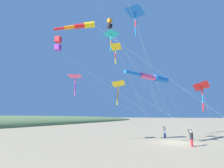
{
  "coord_description": "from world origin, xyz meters",
  "views": [
    {
      "loc": [
        -3.14,
        22.47,
        3.08
      ],
      "look_at": [
        5.62,
        5.41,
        6.57
      ],
      "focal_mm": 28.15,
      "sensor_mm": 36.0,
      "label": 1
    }
  ],
  "objects": [
    {
      "name": "kite_box_blue_topmost",
      "position": [
        11.24,
        8.24,
        11.36
      ],
      "size": [
        13.82,
        6.73,
        12.18
      ],
      "color": "red",
      "rests_on": "ground_plane"
    },
    {
      "name": "kite_windsock_white_trailing",
      "position": [
        1.9,
        1.56,
        7.64
      ],
      "size": [
        4.78,
        12.59,
        8.07
      ],
      "color": "blue",
      "rests_on": "ground_plane"
    },
    {
      "name": "person_child_grey_jacket",
      "position": [
        -1.85,
        2.13,
        0.94
      ],
      "size": [
        0.57,
        0.62,
        1.73
      ],
      "color": "#B72833",
      "rests_on": "ground_plane"
    },
    {
      "name": "kite_delta_rainbow_low_near",
      "position": [
        3.15,
        4.32,
        15.2
      ],
      "size": [
        2.29,
        12.23,
        15.83
      ],
      "color": "blue",
      "rests_on": "ground_plane"
    },
    {
      "name": "kite_box_orange_high_right",
      "position": [
        8.73,
        0.12,
        17.31
      ],
      "size": [
        9.39,
        2.78,
        18.08
      ],
      "color": "orange",
      "rests_on": "ground_plane"
    },
    {
      "name": "kite_delta_checkered_midright",
      "position": [
        7.88,
        1.32,
        14.72
      ],
      "size": [
        10.98,
        1.79,
        15.27
      ],
      "color": "#1EB7C6",
      "rests_on": "ground_plane"
    },
    {
      "name": "kite_delta_teal_far_right",
      "position": [
        6.0,
        3.74,
        11.57
      ],
      "size": [
        2.68,
        9.72,
        12.02
      ],
      "color": "yellow",
      "rests_on": "ground_plane"
    },
    {
      "name": "kite_delta_black_fish_shape",
      "position": [
        10.75,
        5.59,
        7.95
      ],
      "size": [
        11.57,
        9.6,
        8.28
      ],
      "color": "#EF4C93",
      "rests_on": "ground_plane"
    },
    {
      "name": "kite_windsock_magenta_far_left",
      "position": [
        7.15,
        9.4,
        11.99
      ],
      "size": [
        17.28,
        5.43,
        12.58
      ],
      "color": "yellow",
      "rests_on": "ground_plane"
    },
    {
      "name": "person_adult_flyer",
      "position": [
        1.97,
        -3.9,
        0.97
      ],
      "size": [
        0.64,
        0.63,
        1.79
      ],
      "color": "#335199",
      "rests_on": "ground_plane"
    },
    {
      "name": "ground_plane",
      "position": [
        0.0,
        0.0,
        0.0
      ],
      "size": [
        600.0,
        600.0,
        0.0
      ],
      "primitive_type": "plane",
      "color": "tan"
    },
    {
      "name": "kite_delta_yellow_midlevel",
      "position": [
        -3.14,
        10.67,
        4.82
      ],
      "size": [
        1.68,
        6.7,
        5.15
      ],
      "color": "red",
      "rests_on": "ground_plane"
    },
    {
      "name": "kite_delta_small_distant",
      "position": [
        6.47,
        2.03,
        7.2
      ],
      "size": [
        12.2,
        2.24,
        7.7
      ],
      "color": "yellow",
      "rests_on": "ground_plane"
    }
  ]
}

